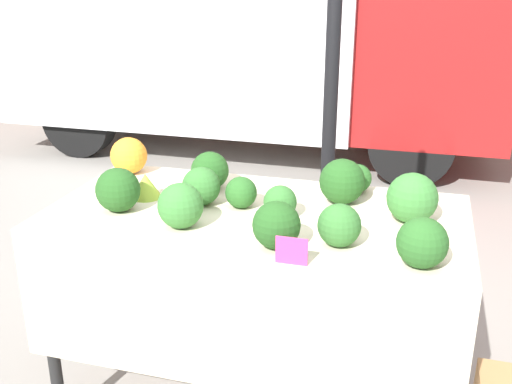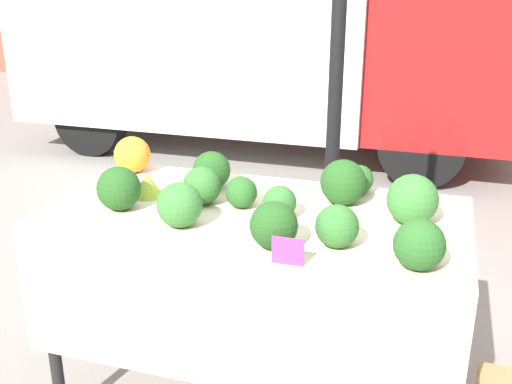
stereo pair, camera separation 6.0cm
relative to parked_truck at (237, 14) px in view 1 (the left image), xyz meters
name	(u,v)px [view 1 (the left image)]	position (x,y,z in m)	size (l,w,h in m)	color
tent_pole	(330,116)	(1.45, -3.07, -0.25)	(0.07, 0.07, 2.24)	black
parked_truck	(237,14)	(0.00, 0.00, 0.00)	(4.87, 1.82, 2.60)	silver
market_table	(251,248)	(1.29, -3.93, -0.59)	(1.62, 0.82, 0.91)	beige
orange_cauliflower	(129,156)	(0.60, -3.57, -0.38)	(0.17, 0.17, 0.17)	orange
romanesco_head	(146,186)	(0.81, -3.84, -0.41)	(0.13, 0.13, 0.10)	#93B238
broccoli_head_0	(339,225)	(1.65, -4.08, -0.39)	(0.15, 0.15, 0.15)	#336B2D
broccoli_head_1	(342,181)	(1.60, -3.68, -0.37)	(0.18, 0.18, 0.18)	#23511E
broccoli_head_2	(280,202)	(1.40, -3.89, -0.40)	(0.13, 0.13, 0.13)	#336B2D
broccoli_head_3	(180,206)	(1.07, -4.08, -0.38)	(0.17, 0.17, 0.17)	#387533
broccoli_head_4	(201,186)	(1.06, -3.85, -0.39)	(0.15, 0.15, 0.15)	#336B2D
broccoli_head_5	(276,225)	(1.45, -4.15, -0.38)	(0.16, 0.16, 0.16)	#23511E
broccoli_head_6	(210,171)	(1.03, -3.66, -0.38)	(0.16, 0.16, 0.16)	#23511E
broccoli_head_7	(412,198)	(1.87, -3.80, -0.37)	(0.19, 0.19, 0.19)	#387533
broccoli_head_8	(118,190)	(0.78, -4.00, -0.38)	(0.17, 0.17, 0.17)	#23511E
broccoli_head_9	(357,178)	(1.64, -3.53, -0.40)	(0.12, 0.12, 0.12)	#285B23
broccoli_head_10	(241,193)	(1.22, -3.84, -0.40)	(0.13, 0.13, 0.13)	#285B23
broccoli_head_11	(422,243)	(1.92, -4.16, -0.38)	(0.16, 0.16, 0.16)	#285B23
price_sign	(292,251)	(1.52, -4.26, -0.42)	(0.10, 0.01, 0.09)	#E53D84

